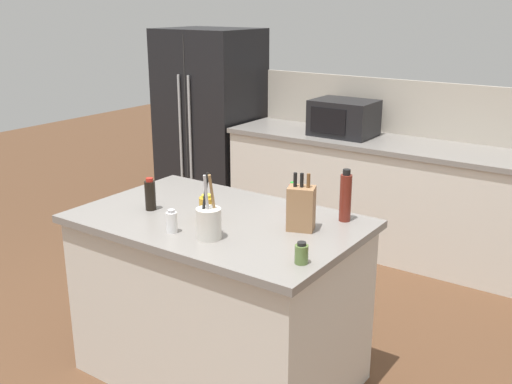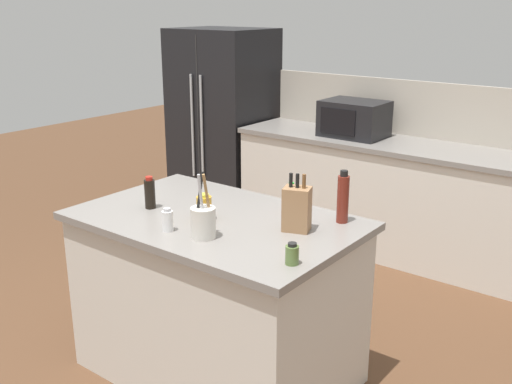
# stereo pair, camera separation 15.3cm
# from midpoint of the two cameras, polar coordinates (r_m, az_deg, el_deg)

# --- Properties ---
(ground_plane) EXTENTS (14.00, 14.00, 0.00)m
(ground_plane) POSITION_cam_midpoint_polar(r_m,az_deg,el_deg) (3.57, -4.63, -16.78)
(ground_plane) COLOR brown
(back_counter_run) EXTENTS (3.35, 0.66, 0.94)m
(back_counter_run) POSITION_cam_midpoint_polar(r_m,az_deg,el_deg) (4.98, 14.25, -0.98)
(back_counter_run) COLOR beige
(back_counter_run) RESTS_ON ground_plane
(wall_backsplash) EXTENTS (3.31, 0.03, 0.46)m
(wall_backsplash) POSITION_cam_midpoint_polar(r_m,az_deg,el_deg) (5.10, 16.13, 7.42)
(wall_backsplash) COLOR #B2A899
(wall_backsplash) RESTS_ON back_counter_run
(kitchen_island) EXTENTS (1.49, 0.94, 0.94)m
(kitchen_island) POSITION_cam_midpoint_polar(r_m,az_deg,el_deg) (3.33, -4.83, -10.06)
(kitchen_island) COLOR beige
(kitchen_island) RESTS_ON ground_plane
(refrigerator) EXTENTS (0.91, 0.75, 1.78)m
(refrigerator) POSITION_cam_midpoint_polar(r_m,az_deg,el_deg) (5.98, -5.10, 6.73)
(refrigerator) COLOR black
(refrigerator) RESTS_ON ground_plane
(microwave) EXTENTS (0.52, 0.39, 0.30)m
(microwave) POSITION_cam_midpoint_polar(r_m,az_deg,el_deg) (5.09, 7.50, 7.01)
(microwave) COLOR black
(microwave) RESTS_ON back_counter_run
(knife_block) EXTENTS (0.16, 0.14, 0.29)m
(knife_block) POSITION_cam_midpoint_polar(r_m,az_deg,el_deg) (2.93, 2.84, -1.53)
(knife_block) COLOR #936B47
(knife_block) RESTS_ON kitchen_island
(utensil_crock) EXTENTS (0.12, 0.12, 0.32)m
(utensil_crock) POSITION_cam_midpoint_polar(r_m,az_deg,el_deg) (2.85, -6.06, -2.88)
(utensil_crock) COLOR beige
(utensil_crock) RESTS_ON kitchen_island
(honey_jar) EXTENTS (0.08, 0.08, 0.14)m
(honey_jar) POSITION_cam_midpoint_polar(r_m,az_deg,el_deg) (3.08, -6.12, -1.57)
(honey_jar) COLOR gold
(honey_jar) RESTS_ON kitchen_island
(soy_sauce_bottle) EXTENTS (0.06, 0.06, 0.18)m
(soy_sauce_bottle) POSITION_cam_midpoint_polar(r_m,az_deg,el_deg) (3.29, -11.36, -0.28)
(soy_sauce_bottle) COLOR black
(soy_sauce_bottle) RESTS_ON kitchen_island
(hot_sauce_bottle) EXTENTS (0.04, 0.04, 0.16)m
(hot_sauce_bottle) POSITION_cam_midpoint_polar(r_m,az_deg,el_deg) (3.20, 2.16, -0.56)
(hot_sauce_bottle) COLOR red
(hot_sauce_bottle) RESTS_ON kitchen_island
(vinegar_bottle) EXTENTS (0.06, 0.06, 0.27)m
(vinegar_bottle) POSITION_cam_midpoint_polar(r_m,az_deg,el_deg) (3.07, 7.12, -0.47)
(vinegar_bottle) COLOR maroon
(vinegar_bottle) RESTS_ON kitchen_island
(spice_jar_oregano) EXTENTS (0.06, 0.06, 0.10)m
(spice_jar_oregano) POSITION_cam_midpoint_polar(r_m,az_deg,el_deg) (2.58, 2.66, -5.89)
(spice_jar_oregano) COLOR #567038
(spice_jar_oregano) RESTS_ON kitchen_island
(salt_shaker) EXTENTS (0.05, 0.05, 0.12)m
(salt_shaker) POSITION_cam_midpoint_polar(r_m,az_deg,el_deg) (2.95, -9.51, -2.83)
(salt_shaker) COLOR silver
(salt_shaker) RESTS_ON kitchen_island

